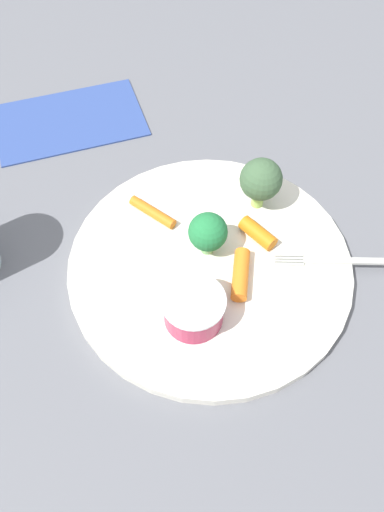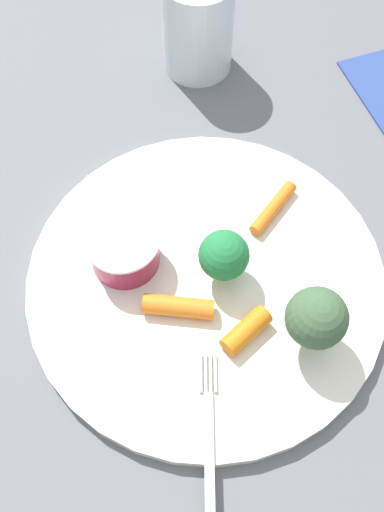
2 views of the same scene
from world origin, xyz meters
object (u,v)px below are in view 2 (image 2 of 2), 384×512
(fork, at_px, (210,493))
(plate, at_px, (206,280))
(sauce_cup, at_px, (124,249))
(broccoli_floret_0, at_px, (316,319))
(drinking_glass, at_px, (198,25))
(carrot_stick_1, at_px, (178,307))
(carrot_stick_2, at_px, (246,331))
(broccoli_floret_1, at_px, (224,257))
(carrot_stick_0, at_px, (273,208))

(fork, bearing_deg, plate, -12.62)
(sauce_cup, xyz_separation_m, fork, (-0.18, -0.02, -0.01))
(broccoli_floret_0, bearing_deg, plate, 42.74)
(drinking_glass, bearing_deg, fork, 168.13)
(plate, xyz_separation_m, broccoli_floret_0, (-0.06, -0.06, 0.04))
(carrot_stick_1, bearing_deg, plate, -49.07)
(carrot_stick_1, distance_m, carrot_stick_2, 0.05)
(drinking_glass, bearing_deg, carrot_stick_2, 173.88)
(sauce_cup, relative_size, broccoli_floret_1, 1.17)
(carrot_stick_2, distance_m, drinking_glass, 0.29)
(carrot_stick_2, height_order, drinking_glass, drinking_glass)
(broccoli_floret_0, relative_size, broccoli_floret_1, 1.23)
(broccoli_floret_0, xyz_separation_m, broccoli_floret_1, (0.06, 0.05, -0.01))
(broccoli_floret_1, height_order, carrot_stick_0, broccoli_floret_1)
(fork, bearing_deg, carrot_stick_1, -3.19)
(carrot_stick_0, bearing_deg, broccoli_floret_0, 176.46)
(broccoli_floret_1, distance_m, drinking_glass, 0.24)
(plate, height_order, drinking_glass, drinking_glass)
(carrot_stick_2, distance_m, fork, 0.11)
(fork, bearing_deg, sauce_cup, 7.58)
(carrot_stick_1, bearing_deg, sauce_cup, 31.09)
(broccoli_floret_1, relative_size, carrot_stick_1, 0.91)
(plate, bearing_deg, sauce_cup, 63.93)
(broccoli_floret_1, bearing_deg, carrot_stick_2, -175.36)
(broccoli_floret_1, distance_m, carrot_stick_0, 0.08)
(sauce_cup, bearing_deg, plate, -116.07)
(sauce_cup, xyz_separation_m, carrot_stick_0, (0.02, -0.12, -0.01))
(plate, relative_size, sauce_cup, 4.94)
(broccoli_floret_0, xyz_separation_m, fork, (-0.09, 0.09, -0.03))
(plate, relative_size, carrot_stick_0, 5.01)
(broccoli_floret_1, height_order, fork, broccoli_floret_1)
(carrot_stick_2, bearing_deg, fork, 152.94)
(drinking_glass, bearing_deg, carrot_stick_0, -174.32)
(sauce_cup, bearing_deg, drinking_glass, -26.86)
(broccoli_floret_0, xyz_separation_m, drinking_glass, (0.30, 0.01, -0.00))
(sauce_cup, relative_size, carrot_stick_2, 1.41)
(carrot_stick_2, xyz_separation_m, drinking_glass, (0.29, -0.03, 0.03))
(carrot_stick_0, relative_size, fork, 0.29)
(fork, bearing_deg, carrot_stick_2, -27.06)
(plate, distance_m, broccoli_floret_0, 0.10)
(plate, height_order, carrot_stick_1, carrot_stick_1)
(sauce_cup, xyz_separation_m, drinking_glass, (0.21, -0.11, 0.02))
(carrot_stick_0, height_order, carrot_stick_2, carrot_stick_2)
(broccoli_floret_1, distance_m, fork, 0.16)
(drinking_glass, bearing_deg, broccoli_floret_1, 171.56)
(plate, bearing_deg, fork, 167.38)
(fork, bearing_deg, drinking_glass, -11.87)
(plate, height_order, carrot_stick_2, carrot_stick_2)
(plate, xyz_separation_m, carrot_stick_2, (-0.05, -0.02, 0.01))
(carrot_stick_1, xyz_separation_m, drinking_glass, (0.26, -0.07, 0.03))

